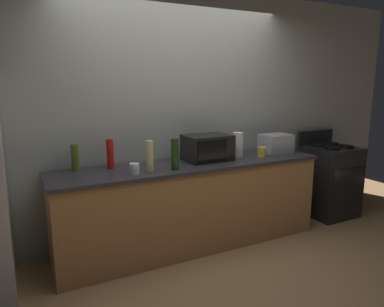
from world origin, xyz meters
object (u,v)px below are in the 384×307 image
object	(u,v)px
mug_yellow	(262,152)
mug_white	(134,169)
toaster_oven	(276,143)
bottle_wine	(175,154)
bottle_olive_oil	(75,158)
bottle_vinegar	(150,156)
microwave	(207,148)
paper_towel_roll	(238,145)
stove_range	(329,180)
bottle_hot_sauce	(110,154)

from	to	relation	value
mug_yellow	mug_white	world-z (taller)	mug_yellow
toaster_oven	bottle_wine	distance (m)	1.42
toaster_oven	bottle_olive_oil	distance (m)	2.26
bottle_vinegar	bottle_olive_oil	xyz separation A→B (m)	(-0.61, 0.33, -0.02)
microwave	bottle_wine	world-z (taller)	bottle_wine
paper_towel_roll	mug_white	world-z (taller)	paper_towel_roll
bottle_vinegar	bottle_wine	world-z (taller)	bottle_wine
stove_range	bottle_olive_oil	bearing A→B (deg)	176.08
mug_yellow	bottle_vinegar	bearing A→B (deg)	-178.10
toaster_oven	bottle_wine	world-z (taller)	bottle_wine
toaster_oven	mug_white	world-z (taller)	toaster_oven
bottle_olive_oil	mug_yellow	bearing A→B (deg)	-8.32
bottle_wine	microwave	bearing A→B (deg)	24.39
bottle_olive_oil	paper_towel_roll	bearing A→B (deg)	-5.47
bottle_wine	bottle_hot_sauce	world-z (taller)	bottle_wine
toaster_oven	bottle_hot_sauce	bearing A→B (deg)	177.18
paper_towel_roll	toaster_oven	bearing A→B (deg)	1.05
bottle_hot_sauce	bottle_olive_oil	size ratio (longest dim) A/B	1.12
microwave	bottle_olive_oil	size ratio (longest dim) A/B	1.89
mug_yellow	bottle_hot_sauce	bearing A→B (deg)	172.08
bottle_vinegar	mug_yellow	xyz separation A→B (m)	(1.34, 0.04, -0.09)
bottle_olive_oil	mug_white	bearing A→B (deg)	-38.32
stove_range	bottle_vinegar	size ratio (longest dim) A/B	3.74
bottle_wine	bottle_olive_oil	bearing A→B (deg)	155.86
paper_towel_roll	bottle_hot_sauce	world-z (taller)	bottle_hot_sauce
bottle_vinegar	stove_range	bearing A→B (deg)	2.66
microwave	bottle_vinegar	xyz separation A→B (m)	(-0.70, -0.16, 0.01)
microwave	mug_white	size ratio (longest dim) A/B	4.93
stove_range	bottle_vinegar	xyz separation A→B (m)	(-2.50, -0.12, 0.58)
bottle_vinegar	bottle_wine	bearing A→B (deg)	-12.07
stove_range	microwave	distance (m)	1.88
stove_range	bottle_olive_oil	size ratio (longest dim) A/B	4.25
stove_range	bottle_hot_sauce	bearing A→B (deg)	176.81
paper_towel_roll	bottle_wine	size ratio (longest dim) A/B	0.91
microwave	bottle_vinegar	distance (m)	0.72
paper_towel_roll	bottle_olive_oil	size ratio (longest dim) A/B	1.06
bottle_vinegar	bottle_olive_oil	world-z (taller)	bottle_vinegar
toaster_oven	bottle_wine	xyz separation A→B (m)	(-1.40, -0.23, 0.04)
bottle_vinegar	toaster_oven	bearing A→B (deg)	6.15
bottle_vinegar	bottle_hot_sauce	bearing A→B (deg)	137.68
toaster_oven	mug_white	bearing A→B (deg)	-173.47
microwave	paper_towel_roll	size ratio (longest dim) A/B	1.78
microwave	bottle_olive_oil	xyz separation A→B (m)	(-1.32, 0.17, -0.01)
bottle_vinegar	bottle_wine	size ratio (longest dim) A/B	0.97
microwave	bottle_olive_oil	world-z (taller)	microwave
toaster_oven	bottle_olive_oil	bearing A→B (deg)	176.11
bottle_vinegar	bottle_wine	xyz separation A→B (m)	(0.23, -0.05, 0.00)
microwave	bottle_olive_oil	distance (m)	1.33
microwave	bottle_hot_sauce	world-z (taller)	bottle_hot_sauce
paper_towel_roll	bottle_hot_sauce	size ratio (longest dim) A/B	0.94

